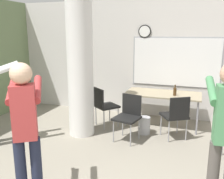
{
  "coord_description": "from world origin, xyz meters",
  "views": [
    {
      "loc": [
        1.15,
        -0.94,
        2.02
      ],
      "look_at": [
        -0.22,
        2.96,
        1.08
      ],
      "focal_mm": 40.0,
      "sensor_mm": 36.0,
      "label": 1
    }
  ],
  "objects_px": {
    "chair_table_left": "(104,104)",
    "person_playing_front": "(25,126)",
    "folding_table": "(163,95)",
    "chair_table_front": "(128,114)",
    "chair_table_right": "(176,114)",
    "bottle_on_table": "(175,91)"
  },
  "relations": [
    {
      "from": "chair_table_left",
      "to": "person_playing_front",
      "type": "distance_m",
      "value": 2.75
    },
    {
      "from": "folding_table",
      "to": "chair_table_front",
      "type": "distance_m",
      "value": 1.14
    },
    {
      "from": "chair_table_left",
      "to": "chair_table_right",
      "type": "distance_m",
      "value": 1.55
    },
    {
      "from": "bottle_on_table",
      "to": "chair_table_front",
      "type": "bearing_deg",
      "value": -130.63
    },
    {
      "from": "folding_table",
      "to": "bottle_on_table",
      "type": "bearing_deg",
      "value": -26.5
    },
    {
      "from": "person_playing_front",
      "to": "bottle_on_table",
      "type": "bearing_deg",
      "value": 66.54
    },
    {
      "from": "folding_table",
      "to": "bottle_on_table",
      "type": "height_order",
      "value": "bottle_on_table"
    },
    {
      "from": "chair_table_left",
      "to": "chair_table_front",
      "type": "bearing_deg",
      "value": -35.99
    },
    {
      "from": "bottle_on_table",
      "to": "chair_table_right",
      "type": "relative_size",
      "value": 0.27
    },
    {
      "from": "chair_table_front",
      "to": "folding_table",
      "type": "bearing_deg",
      "value": 64.04
    },
    {
      "from": "chair_table_right",
      "to": "person_playing_front",
      "type": "xyz_separation_m",
      "value": [
        -1.43,
        -2.52,
        0.5
      ]
    },
    {
      "from": "folding_table",
      "to": "chair_table_front",
      "type": "height_order",
      "value": "chair_table_front"
    },
    {
      "from": "folding_table",
      "to": "chair_table_left",
      "type": "xyz_separation_m",
      "value": [
        -1.18,
        -0.52,
        -0.17
      ]
    },
    {
      "from": "chair_table_left",
      "to": "person_playing_front",
      "type": "bearing_deg",
      "value": -87.7
    },
    {
      "from": "folding_table",
      "to": "person_playing_front",
      "type": "bearing_deg",
      "value": -108.48
    },
    {
      "from": "chair_table_left",
      "to": "chair_table_right",
      "type": "bearing_deg",
      "value": -6.88
    },
    {
      "from": "bottle_on_table",
      "to": "chair_table_left",
      "type": "xyz_separation_m",
      "value": [
        -1.45,
        -0.38,
        -0.31
      ]
    },
    {
      "from": "chair_table_left",
      "to": "bottle_on_table",
      "type": "bearing_deg",
      "value": 14.84
    },
    {
      "from": "bottle_on_table",
      "to": "chair_table_right",
      "type": "distance_m",
      "value": 0.65
    },
    {
      "from": "chair_table_front",
      "to": "chair_table_left",
      "type": "bearing_deg",
      "value": 144.01
    },
    {
      "from": "chair_table_front",
      "to": "chair_table_right",
      "type": "xyz_separation_m",
      "value": [
        0.85,
        0.32,
        0.0
      ]
    },
    {
      "from": "chair_table_front",
      "to": "chair_table_left",
      "type": "relative_size",
      "value": 1.0
    }
  ]
}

